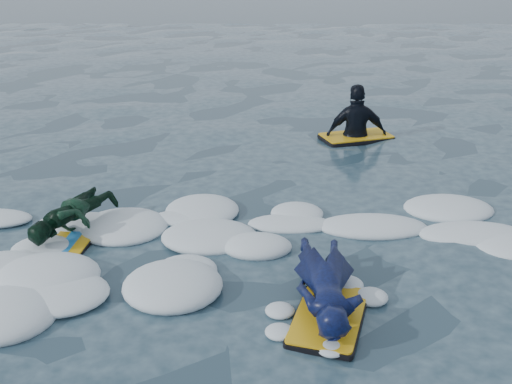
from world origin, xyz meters
TOP-DOWN VIEW (x-y plane):
  - ground at (0.00, 0.00)m, footprint 120.00×120.00m
  - foam_band at (0.00, 1.03)m, footprint 12.00×3.10m
  - prone_woman_unit at (0.43, -0.31)m, footprint 0.90×1.73m
  - prone_child_unit at (-2.43, 1.19)m, footprint 1.10×1.37m
  - waiting_rider_unit at (1.42, 5.22)m, footprint 1.38×1.04m

SIDE VIEW (x-z plane):
  - ground at x=0.00m, z-range 0.00..0.00m
  - foam_band at x=0.00m, z-range -0.15..0.15m
  - waiting_rider_unit at x=1.42m, z-range -0.85..0.99m
  - prone_woman_unit at x=0.43m, z-range 0.01..0.45m
  - prone_child_unit at x=-2.43m, z-range 0.01..0.49m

